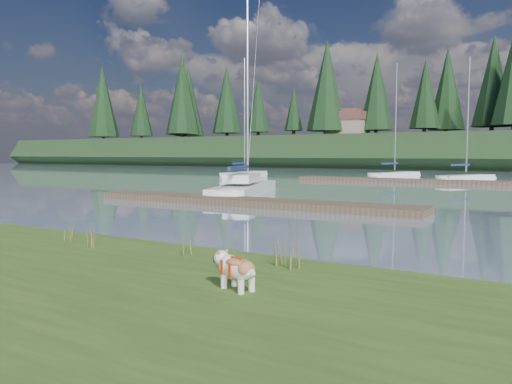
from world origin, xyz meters
The scene contains 21 objects.
ground centered at (0.00, 30.00, 0.00)m, with size 200.00×200.00×0.00m, color #8195AD.
ridge centered at (0.00, 73.00, 2.50)m, with size 200.00×20.00×5.00m, color black.
bulldog centered at (3.98, -3.89, 0.67)m, with size 0.88×0.53×0.52m.
sailboat_main centered at (-7.37, 14.67, 0.42)m, with size 5.29×10.36×14.62m.
dock_near centered at (-4.00, 9.00, 0.15)m, with size 16.00×2.00×0.30m, color #4C3D2C.
dock_far centered at (2.00, 30.00, 0.15)m, with size 26.00×2.20×0.30m, color #4C3D2C.
sailboat_bg_0 centered at (-17.30, 30.74, 0.32)m, with size 2.22×7.87×11.28m.
sailboat_bg_1 centered at (-4.59, 36.92, 0.33)m, with size 3.57×7.15×10.66m.
sailboat_bg_2 centered at (2.04, 34.03, 0.33)m, with size 4.22×6.48×10.12m.
weed_0 centered at (-0.43, -2.73, 0.61)m, with size 0.17×0.14×0.63m.
weed_1 centered at (1.77, -2.34, 0.56)m, with size 0.17×0.14×0.50m.
weed_2 centered at (4.10, -2.34, 0.67)m, with size 0.17×0.14×0.76m.
weed_3 centered at (-1.48, -2.43, 0.56)m, with size 0.17×0.14×0.50m.
weed_4 centered at (3.13, -2.89, 0.55)m, with size 0.17×0.14×0.47m.
weed_5 centered at (3.77, -2.23, 0.63)m, with size 0.17×0.14×0.66m.
mud_lip centered at (0.00, -1.60, 0.07)m, with size 60.00×0.50×0.14m, color #33281C.
conifer_0 centered at (-55.00, 67.00, 12.64)m, with size 5.72×5.72×14.15m.
conifer_1 centered at (-40.00, 71.00, 11.28)m, with size 4.40×4.40×11.30m.
conifer_2 centered at (-25.00, 68.00, 13.54)m, with size 6.60×6.60×16.05m.
conifer_3 centered at (-10.00, 72.00, 11.74)m, with size 4.84×4.84×12.25m.
house_0 centered at (-22.00, 70.00, 7.31)m, with size 6.30×5.30×4.65m.
Camera 1 is at (7.86, -9.84, 2.32)m, focal length 35.00 mm.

